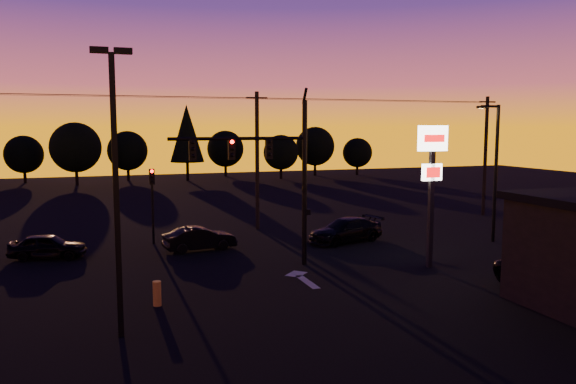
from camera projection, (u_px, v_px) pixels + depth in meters
name	position (u px, v px, depth m)	size (l,w,h in m)	color
ground	(305.00, 289.00, 23.39)	(120.00, 120.00, 0.00)	black
lane_arrow	(302.00, 278.00, 25.11)	(1.20, 3.10, 0.01)	beige
traffic_signal_mast	(273.00, 165.00, 26.53)	(6.79, 0.52, 8.58)	black
secondary_signal	(152.00, 195.00, 32.20)	(0.30, 0.31, 4.35)	black
parking_lot_light	(115.00, 174.00, 17.51)	(1.25, 0.30, 9.14)	black
pylon_sign	(432.00, 166.00, 26.51)	(1.50, 0.28, 6.80)	black
streetlight	(495.00, 167.00, 32.58)	(1.55, 0.35, 8.00)	black
utility_pole_1	(257.00, 160.00, 36.64)	(1.40, 0.26, 9.00)	black
utility_pole_2	(485.00, 155.00, 42.52)	(1.40, 0.26, 9.00)	black
power_wires	(257.00, 98.00, 36.18)	(36.00, 1.22, 0.07)	black
bollard	(157.00, 294.00, 21.18)	(0.32, 0.32, 0.95)	orange
tree_1	(24.00, 154.00, 67.48)	(4.54, 4.54, 5.71)	black
tree_2	(75.00, 147.00, 64.64)	(5.77, 5.78, 7.26)	black
tree_3	(128.00, 151.00, 70.43)	(4.95, 4.95, 6.22)	black
tree_4	(187.00, 133.00, 69.65)	(4.18, 4.18, 9.50)	black
tree_5	(225.00, 149.00, 76.55)	(4.95, 4.95, 6.22)	black
tree_6	(281.00, 152.00, 72.92)	(4.54, 4.54, 5.71)	black
tree_7	(315.00, 146.00, 77.62)	(5.36, 5.36, 6.74)	black
tree_8	(357.00, 153.00, 78.75)	(4.12, 4.12, 5.19)	black
car_left	(48.00, 246.00, 28.77)	(1.52, 3.77, 1.29)	black
car_mid	(200.00, 238.00, 30.77)	(1.37, 3.92, 1.29)	black
car_right	(346.00, 230.00, 32.97)	(1.95, 4.79, 1.39)	black
suv_parked	(552.00, 275.00, 23.22)	(2.15, 4.67, 1.30)	black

